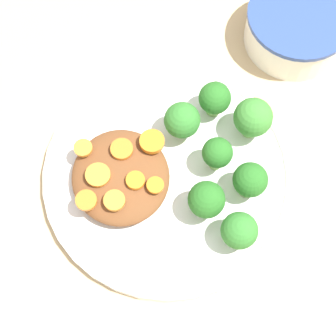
{
  "coord_description": "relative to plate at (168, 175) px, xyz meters",
  "views": [
    {
      "loc": [
        -0.04,
        -0.22,
        0.6
      ],
      "look_at": [
        0.0,
        0.0,
        0.03
      ],
      "focal_mm": 60.0,
      "sensor_mm": 36.0,
      "label": 1
    }
  ],
  "objects": [
    {
      "name": "broccoli_floret_5",
      "position": [
        0.03,
        -0.05,
        0.04
      ],
      "size": [
        0.04,
        0.04,
        0.05
      ],
      "color": "#759E51",
      "rests_on": "plate"
    },
    {
      "name": "carrot_slice_5",
      "position": [
        -0.01,
        0.03,
        0.04
      ],
      "size": [
        0.03,
        0.03,
        0.01
      ],
      "primitive_type": "cylinder",
      "color": "orange",
      "rests_on": "stew_mound"
    },
    {
      "name": "broccoli_floret_4",
      "position": [
        0.07,
        0.07,
        0.03
      ],
      "size": [
        0.04,
        0.04,
        0.05
      ],
      "color": "#759E51",
      "rests_on": "plate"
    },
    {
      "name": "carrot_slice_6",
      "position": [
        -0.02,
        -0.02,
        0.03
      ],
      "size": [
        0.02,
        0.02,
        0.0
      ],
      "primitive_type": "cylinder",
      "color": "orange",
      "rests_on": "stew_mound"
    },
    {
      "name": "broccoli_floret_2",
      "position": [
        0.02,
        0.05,
        0.04
      ],
      "size": [
        0.04,
        0.04,
        0.05
      ],
      "color": "#759E51",
      "rests_on": "plate"
    },
    {
      "name": "dip_bowl",
      "position": [
        0.19,
        0.15,
        0.02
      ],
      "size": [
        0.13,
        0.13,
        0.05
      ],
      "color": "white",
      "rests_on": "ground_plane"
    },
    {
      "name": "ground_plane",
      "position": [
        0.0,
        0.0,
        -0.01
      ],
      "size": [
        4.0,
        4.0,
        0.0
      ],
      "primitive_type": "plane",
      "color": "tan"
    },
    {
      "name": "broccoli_floret_0",
      "position": [
        0.05,
        -0.0,
        0.04
      ],
      "size": [
        0.03,
        0.03,
        0.05
      ],
      "color": "#7FA85B",
      "rests_on": "plate"
    },
    {
      "name": "broccoli_floret_1",
      "position": [
        0.06,
        -0.09,
        0.03
      ],
      "size": [
        0.04,
        0.04,
        0.05
      ],
      "color": "#7FA85B",
      "rests_on": "plate"
    },
    {
      "name": "carrot_slice_1",
      "position": [
        -0.04,
        -0.01,
        0.04
      ],
      "size": [
        0.02,
        0.02,
        0.01
      ],
      "primitive_type": "cylinder",
      "color": "orange",
      "rests_on": "stew_mound"
    },
    {
      "name": "carrot_slice_4",
      "position": [
        -0.08,
        0.0,
        0.04
      ],
      "size": [
        0.03,
        0.03,
        0.0
      ],
      "primitive_type": "cylinder",
      "color": "orange",
      "rests_on": "stew_mound"
    },
    {
      "name": "broccoli_floret_3",
      "position": [
        0.08,
        -0.04,
        0.03
      ],
      "size": [
        0.04,
        0.04,
        0.05
      ],
      "color": "#7FA85B",
      "rests_on": "plate"
    },
    {
      "name": "carrot_slice_7",
      "position": [
        -0.09,
        0.03,
        0.04
      ],
      "size": [
        0.02,
        0.02,
        0.0
      ],
      "primitive_type": "cylinder",
      "color": "orange",
      "rests_on": "stew_mound"
    },
    {
      "name": "carrot_slice_0",
      "position": [
        -0.05,
        0.02,
        0.04
      ],
      "size": [
        0.02,
        0.02,
        0.0
      ],
      "primitive_type": "cylinder",
      "color": "orange",
      "rests_on": "stew_mound"
    },
    {
      "name": "stew_mound",
      "position": [
        -0.05,
        -0.0,
        0.02
      ],
      "size": [
        0.11,
        0.11,
        0.03
      ],
      "primitive_type": "ellipsoid",
      "color": "brown",
      "rests_on": "plate"
    },
    {
      "name": "broccoli_floret_6",
      "position": [
        0.1,
        0.03,
        0.04
      ],
      "size": [
        0.04,
        0.04,
        0.06
      ],
      "color": "#7FA85B",
      "rests_on": "plate"
    },
    {
      "name": "carrot_slice_3",
      "position": [
        -0.09,
        -0.03,
        0.04
      ],
      "size": [
        0.02,
        0.02,
        0.01
      ],
      "primitive_type": "cylinder",
      "color": "orange",
      "rests_on": "stew_mound"
    },
    {
      "name": "carrot_slice_2",
      "position": [
        -0.06,
        -0.03,
        0.04
      ],
      "size": [
        0.02,
        0.02,
        0.01
      ],
      "primitive_type": "cylinder",
      "color": "orange",
      "rests_on": "stew_mound"
    },
    {
      "name": "plate",
      "position": [
        0.0,
        0.0,
        0.0
      ],
      "size": [
        0.28,
        0.28,
        0.02
      ],
      "color": "white",
      "rests_on": "ground_plane"
    }
  ]
}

